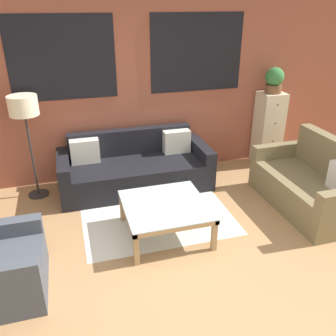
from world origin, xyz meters
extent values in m
plane|color=#AD7F51|center=(0.00, 0.00, 0.00)|extent=(16.00, 16.00, 0.00)
cube|color=brown|center=(0.00, 2.44, 1.40)|extent=(8.40, 0.08, 2.80)
cube|color=black|center=(-0.95, 2.39, 1.80)|extent=(1.40, 0.01, 1.10)
cube|color=black|center=(0.95, 2.39, 1.80)|extent=(1.40, 0.01, 1.10)
cube|color=silver|center=(-0.03, 1.23, 0.00)|extent=(1.86, 1.72, 0.00)
cube|color=black|center=(-0.12, 1.82, 0.20)|extent=(1.82, 0.72, 0.40)
cube|color=black|center=(-0.12, 2.26, 0.39)|extent=(1.82, 0.16, 0.78)
cube|color=black|center=(-1.11, 1.90, 0.29)|extent=(0.16, 0.88, 0.58)
cube|color=black|center=(0.87, 1.90, 0.29)|extent=(0.16, 0.88, 0.58)
cube|color=silver|center=(-0.80, 2.10, 0.57)|extent=(0.40, 0.16, 0.34)
cube|color=beige|center=(0.56, 2.10, 0.57)|extent=(0.40, 0.16, 0.34)
cube|color=olive|center=(1.83, 0.75, 0.21)|extent=(0.64, 1.28, 0.42)
cube|color=olive|center=(2.23, 0.75, 0.46)|extent=(0.16, 1.28, 0.92)
cube|color=olive|center=(1.91, 1.46, 0.31)|extent=(0.80, 0.14, 0.62)
cube|color=#474C56|center=(-1.67, 0.20, 0.20)|extent=(0.64, 0.55, 0.40)
cube|color=#474C56|center=(-1.75, 0.55, 0.28)|extent=(0.80, 0.14, 0.56)
cube|color=silver|center=(-0.03, 0.66, 0.40)|extent=(0.93, 0.93, 0.01)
cube|color=tan|center=(-0.03, 0.22, 0.37)|extent=(0.93, 0.05, 0.05)
cube|color=tan|center=(-0.03, 1.10, 0.37)|extent=(0.93, 0.05, 0.05)
cube|color=tan|center=(-0.47, 0.66, 0.37)|extent=(0.05, 0.93, 0.05)
cube|color=tan|center=(0.41, 0.66, 0.37)|extent=(0.05, 0.93, 0.05)
cube|color=tan|center=(-0.46, 0.23, 0.20)|extent=(0.06, 0.06, 0.39)
cube|color=tan|center=(0.40, 0.23, 0.20)|extent=(0.06, 0.06, 0.39)
cube|color=tan|center=(-0.46, 1.09, 0.20)|extent=(0.06, 0.06, 0.39)
cube|color=tan|center=(0.40, 1.09, 0.20)|extent=(0.06, 0.06, 0.39)
cylinder|color=#2D2D2D|center=(-1.50, 2.06, 0.01)|extent=(0.28, 0.28, 0.02)
cylinder|color=#2D2D2D|center=(-1.50, 2.06, 0.59)|extent=(0.03, 0.03, 1.15)
cylinder|color=beige|center=(-1.50, 2.06, 1.29)|extent=(0.37, 0.37, 0.25)
cube|color=beige|center=(2.15, 2.18, 0.59)|extent=(0.39, 0.36, 1.18)
sphere|color=#38332D|center=(2.15, 2.00, 1.04)|extent=(0.02, 0.02, 0.02)
sphere|color=#38332D|center=(2.15, 2.00, 0.74)|extent=(0.02, 0.02, 0.02)
sphere|color=#38332D|center=(2.15, 2.00, 0.44)|extent=(0.02, 0.02, 0.02)
sphere|color=#38332D|center=(2.15, 2.00, 0.15)|extent=(0.02, 0.02, 0.02)
cylinder|color=brown|center=(2.15, 2.18, 1.25)|extent=(0.26, 0.26, 0.13)
sphere|color=#387A3D|center=(2.15, 2.18, 1.43)|extent=(0.29, 0.29, 0.29)
camera|label=1|loc=(-0.97, -2.67, 2.49)|focal=38.00mm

